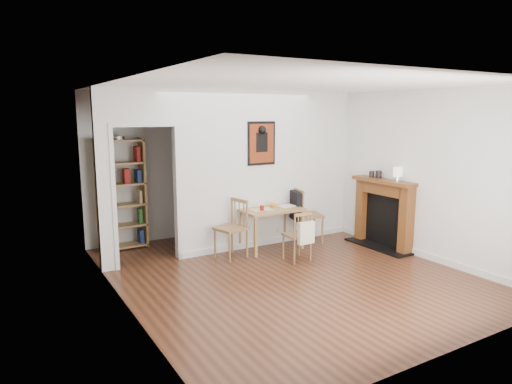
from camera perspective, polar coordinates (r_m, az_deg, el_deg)
ground at (r=6.60m, az=3.75°, el=-10.05°), size 5.20×5.20×0.00m
room_shell at (r=7.47m, az=-1.33°, el=2.56°), size 5.20×5.20×5.20m
dining_table at (r=7.55m, az=1.87°, el=-2.69°), size 1.01×0.64×0.69m
chair_left at (r=7.13m, az=-3.16°, el=-4.65°), size 0.56×0.56×0.92m
chair_right at (r=8.01m, az=6.47°, el=-2.86°), size 0.63×0.58×0.95m
chair_front at (r=7.04m, az=5.22°, el=-5.42°), size 0.39×0.45×0.78m
bookshelf at (r=7.86m, az=-16.47°, el=-0.34°), size 0.78×0.31×1.84m
fireplace at (r=7.98m, az=15.69°, el=-2.30°), size 0.45×1.25×1.16m
red_glass at (r=7.36m, az=0.75°, el=-2.02°), size 0.07×0.07×0.09m
orange_fruit at (r=7.65m, az=2.08°, el=-1.59°), size 0.08×0.08×0.08m
placemat at (r=7.46m, az=0.75°, el=-2.19°), size 0.38×0.31×0.00m
notebook at (r=7.72m, az=3.80°, el=-1.74°), size 0.27×0.20×0.01m
mantel_lamp at (r=7.63m, az=17.29°, el=2.32°), size 0.15×0.15×0.23m
ceramic_jar_a at (r=7.99m, az=15.08°, el=2.15°), size 0.10×0.10×0.12m
ceramic_jar_b at (r=8.04m, az=14.25°, el=2.18°), size 0.09×0.09×0.11m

